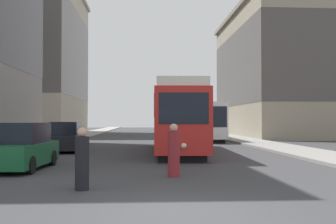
# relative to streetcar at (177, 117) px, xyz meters

# --- Properties ---
(ground_plane) EXTENTS (200.00, 200.00, 0.00)m
(ground_plane) POSITION_rel_streetcar_xyz_m (-1.19, -15.48, -2.10)
(ground_plane) COLOR #38383A
(sidewalk_left) EXTENTS (3.27, 120.00, 0.15)m
(sidewalk_left) POSITION_rel_streetcar_xyz_m (-9.70, 24.52, -2.03)
(sidewalk_left) COLOR gray
(sidewalk_left) RESTS_ON ground
(sidewalk_right) EXTENTS (3.27, 120.00, 0.15)m
(sidewalk_right) POSITION_rel_streetcar_xyz_m (7.33, 24.52, -2.03)
(sidewalk_right) COLOR gray
(sidewalk_right) RESTS_ON ground
(streetcar) EXTENTS (3.06, 13.01, 3.89)m
(streetcar) POSITION_rel_streetcar_xyz_m (0.00, 0.00, 0.00)
(streetcar) COLOR black
(streetcar) RESTS_ON ground
(transit_bus) EXTENTS (2.96, 11.48, 3.45)m
(transit_bus) POSITION_rel_streetcar_xyz_m (3.83, 13.88, -0.15)
(transit_bus) COLOR black
(transit_bus) RESTS_ON ground
(parked_car_left_near) EXTENTS (1.98, 4.58, 1.82)m
(parked_car_left_near) POSITION_rel_streetcar_xyz_m (-6.77, 1.09, -1.26)
(parked_car_left_near) COLOR black
(parked_car_left_near) RESTS_ON ground
(parked_car_left_mid) EXTENTS (2.06, 4.49, 1.82)m
(parked_car_left_mid) POSITION_rel_streetcar_xyz_m (-6.76, -7.91, -1.26)
(parked_car_left_mid) COLOR black
(parked_car_left_mid) RESTS_ON ground
(pedestrian_crossing_near) EXTENTS (0.38, 0.38, 1.72)m
(pedestrian_crossing_near) POSITION_rel_streetcar_xyz_m (-3.67, -12.72, -1.30)
(pedestrian_crossing_near) COLOR black
(pedestrian_crossing_near) RESTS_ON ground
(pedestrian_crossing_far) EXTENTS (0.40, 0.40, 1.80)m
(pedestrian_crossing_far) POSITION_rel_streetcar_xyz_m (-0.97, -10.32, -1.26)
(pedestrian_crossing_far) COLOR maroon
(pedestrian_crossing_far) RESTS_ON ground
(building_left_corner) EXTENTS (15.18, 22.13, 20.69)m
(building_left_corner) POSITION_rel_streetcar_xyz_m (-18.63, 32.51, 8.54)
(building_left_corner) COLOR #B2A893
(building_left_corner) RESTS_ON ground
(building_right_corner) EXTENTS (15.35, 23.04, 15.23)m
(building_right_corner) POSITION_rel_streetcar_xyz_m (16.34, 23.66, 5.70)
(building_right_corner) COLOR gray
(building_right_corner) RESTS_ON ground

